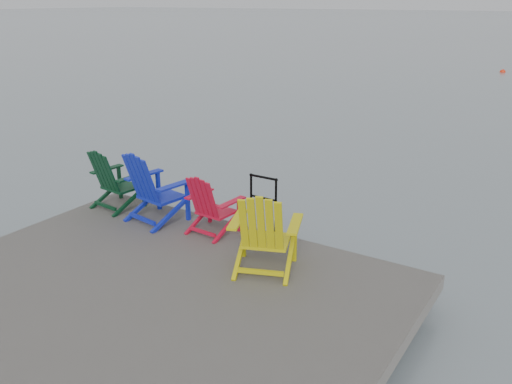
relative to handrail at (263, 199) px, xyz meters
The scene contains 8 objects.
ground 2.67m from the handrail, 95.83° to the right, with size 400.00×400.00×0.00m, color slate.
dock 2.56m from the handrail, 95.83° to the right, with size 6.00×5.00×1.40m.
handrail is the anchor object (origin of this frame).
chair_green 2.71m from the handrail, 169.66° to the right, with size 0.90×0.84×1.04m.
chair_blue 1.79m from the handrail, 161.27° to the right, with size 1.03×0.97×1.17m.
chair_red 0.80m from the handrail, 143.52° to the right, with size 0.79×0.73×0.94m.
chair_yellow 1.29m from the handrail, 57.94° to the right, with size 1.09×1.04×1.13m.
buoy_b 26.98m from the handrail, 91.61° to the left, with size 0.32×0.32×0.32m, color red.
Camera 1 is at (4.27, -4.11, 3.90)m, focal length 38.00 mm.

